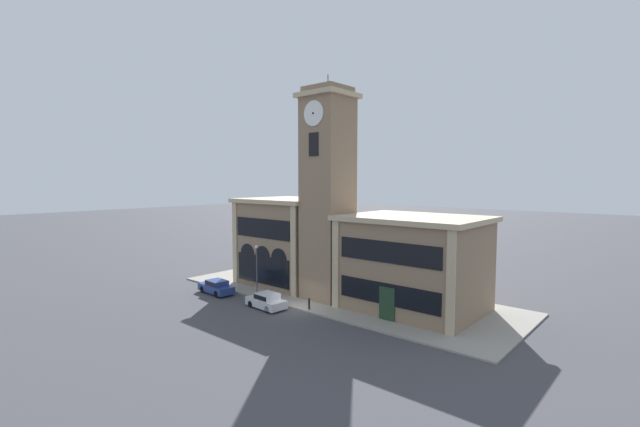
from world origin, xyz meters
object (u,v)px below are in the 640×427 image
parked_car_mid (267,300)px  street_lamp (257,262)px  parked_car_near (216,287)px  bollard (309,304)px

parked_car_mid → street_lamp: street_lamp is taller
parked_car_mid → street_lamp: bearing=-25.9°
parked_car_mid → parked_car_near: bearing=3.6°
parked_car_mid → bollard: (3.55, 2.01, -0.08)m
street_lamp → parked_car_mid: bearing=-29.5°
parked_car_near → parked_car_mid: size_ratio=1.09×
street_lamp → bollard: 8.04m
parked_car_near → street_lamp: street_lamp is taller
bollard → parked_car_near: bearing=-170.0°
parked_car_mid → bollard: parked_car_mid is taller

